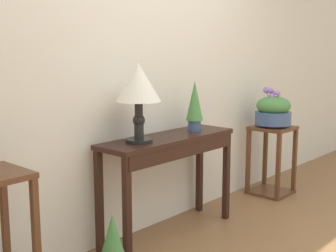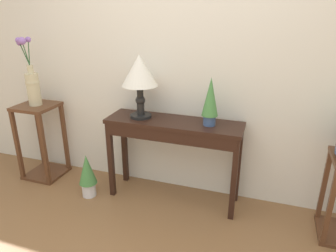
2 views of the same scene
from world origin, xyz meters
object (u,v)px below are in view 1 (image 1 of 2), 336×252
potted_plant_on_console (195,104)px  planter_bowl_wide_right (273,111)px  table_lamp (138,86)px  pedestal_stand_right (271,160)px  potted_plant_floor (113,245)px  console_table (171,153)px

potted_plant_on_console → planter_bowl_wide_right: bearing=-4.0°
potted_plant_on_console → planter_bowl_wide_right: potted_plant_on_console is taller
table_lamp → pedestal_stand_right: size_ratio=0.81×
potted_plant_floor → console_table: bearing=15.3°
pedestal_stand_right → planter_bowl_wide_right: 0.48m
table_lamp → planter_bowl_wide_right: table_lamp is taller
console_table → table_lamp: 0.59m
potted_plant_on_console → planter_bowl_wide_right: size_ratio=1.05×
console_table → table_lamp: size_ratio=2.16×
pedestal_stand_right → potted_plant_floor: 2.17m
potted_plant_on_console → potted_plant_floor: bearing=-167.8°
console_table → planter_bowl_wide_right: size_ratio=3.11×
pedestal_stand_right → potted_plant_floor: bearing=-176.0°
planter_bowl_wide_right → potted_plant_floor: (-2.16, -0.15, -0.58)m
console_table → planter_bowl_wide_right: bearing=-2.2°
table_lamp → pedestal_stand_right: bearing=-2.6°
planter_bowl_wide_right → table_lamp: bearing=177.4°
console_table → planter_bowl_wide_right: 1.42m
table_lamp → pedestal_stand_right: (1.71, -0.08, -0.81)m
table_lamp → planter_bowl_wide_right: 1.74m
table_lamp → potted_plant_on_console: (0.61, 0.00, -0.17)m
pedestal_stand_right → potted_plant_floor: size_ratio=1.57×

